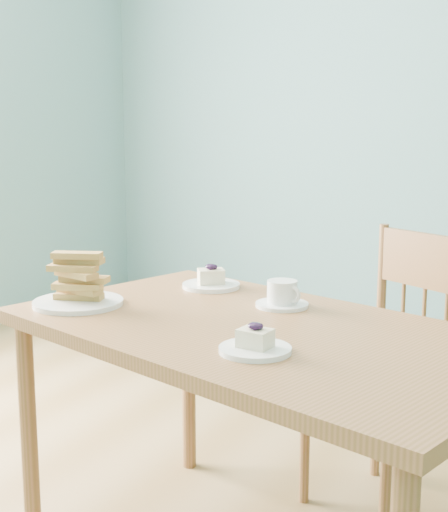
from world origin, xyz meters
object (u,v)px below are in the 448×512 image
at_px(coffee_cup, 282,296).
at_px(biscotti_plate, 78,287).
at_px(cheesecake_plate_far, 211,282).
at_px(cheesecake_plate_near, 255,345).
at_px(dining_chair, 393,371).
at_px(dining_table, 259,353).

xyz_separation_m(coffee_cup, biscotti_plate, (-0.50, -0.25, 0.02)).
xyz_separation_m(cheesecake_plate_far, biscotti_plate, (-0.21, -0.36, 0.03)).
relative_size(cheesecake_plate_far, biscotti_plate, 0.71).
bearing_deg(cheesecake_plate_near, dining_chair, 80.70).
relative_size(coffee_cup, biscotti_plate, 0.59).
bearing_deg(cheesecake_plate_near, coffee_cup, 105.88).
height_order(dining_table, biscotti_plate, biscotti_plate).
height_order(cheesecake_plate_far, biscotti_plate, biscotti_plate).
bearing_deg(cheesecake_plate_far, dining_chair, 21.19).
height_order(dining_table, cheesecake_plate_near, cheesecake_plate_near).
distance_m(cheesecake_plate_far, coffee_cup, 0.30).
distance_m(cheesecake_plate_near, cheesecake_plate_far, 0.64).
relative_size(cheesecake_plate_near, coffee_cup, 1.10).
bearing_deg(dining_table, cheesecake_plate_far, 149.98).
bearing_deg(dining_table, dining_chair, 83.82).
height_order(cheesecake_plate_near, biscotti_plate, biscotti_plate).
bearing_deg(cheesecake_plate_near, cheesecake_plate_far, 128.23).
bearing_deg(dining_chair, cheesecake_plate_near, -72.30).
relative_size(cheesecake_plate_far, coffee_cup, 1.21).
relative_size(dining_chair, cheesecake_plate_near, 5.39).
height_order(dining_chair, cheesecake_plate_far, dining_chair).
relative_size(cheesecake_plate_near, cheesecake_plate_far, 0.90).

